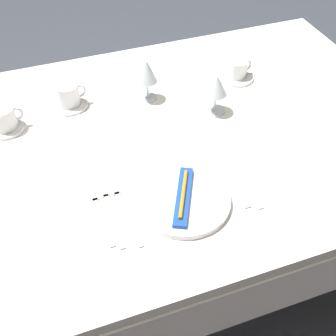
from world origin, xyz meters
The scene contains 17 objects.
ground_plane centered at (0.00, 0.00, 0.00)m, with size 6.00×6.00×0.00m, color #383D47.
dining_table centered at (0.00, 0.00, 0.66)m, with size 1.80×1.11×0.74m.
dinner_plate centered at (0.01, -0.28, 0.75)m, with size 0.26×0.26×0.02m, color white.
toothbrush_package centered at (0.01, -0.28, 0.77)m, with size 0.13×0.20×0.02m.
fork_outer centered at (-0.15, -0.26, 0.74)m, with size 0.03×0.23×0.00m.
fork_inner centered at (-0.18, -0.25, 0.74)m, with size 0.02×0.22×0.00m.
fork_salad centered at (-0.21, -0.25, 0.74)m, with size 0.02×0.20×0.00m.
dinner_knife centered at (0.17, -0.26, 0.74)m, with size 0.03×0.22×0.00m.
spoon_soup centered at (0.20, -0.23, 0.74)m, with size 0.03×0.23×0.01m.
saucer_left centered at (0.41, 0.22, 0.74)m, with size 0.13×0.13×0.01m, color white.
coffee_cup_left centered at (0.41, 0.22, 0.78)m, with size 0.10×0.07×0.06m.
saucer_right centered at (-0.41, 0.21, 0.74)m, with size 0.12×0.12×0.01m, color white.
coffee_cup_right centered at (-0.41, 0.21, 0.79)m, with size 0.11×0.08×0.07m.
saucer_far centered at (-0.19, 0.26, 0.74)m, with size 0.12×0.12×0.01m, color white.
coffee_cup_far centered at (-0.19, 0.26, 0.79)m, with size 0.10×0.08×0.07m.
wine_glass_centre centered at (0.07, 0.21, 0.84)m, with size 0.07×0.07×0.15m.
wine_glass_left centered at (0.26, 0.06, 0.84)m, with size 0.08×0.08×0.14m.
Camera 1 is at (-0.30, -1.03, 1.66)m, focal length 48.32 mm.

